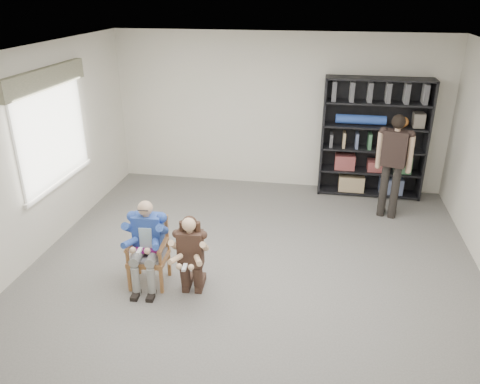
% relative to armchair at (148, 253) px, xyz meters
% --- Properties ---
extents(room_shell, '(6.00, 7.00, 2.80)m').
position_rel_armchair_xyz_m(room_shell, '(1.24, 0.09, 0.96)').
color(room_shell, white).
rests_on(room_shell, ground).
extents(floor, '(6.00, 7.00, 0.01)m').
position_rel_armchair_xyz_m(floor, '(1.24, 0.09, -0.44)').
color(floor, '#63605C').
rests_on(floor, ground).
extents(window_left, '(0.16, 2.00, 1.75)m').
position_rel_armchair_xyz_m(window_left, '(-1.71, 1.09, 1.19)').
color(window_left, white).
rests_on(window_left, room_shell).
extents(armchair, '(0.54, 0.53, 0.88)m').
position_rel_armchair_xyz_m(armchair, '(0.00, 0.00, 0.00)').
color(armchair, '#9C6830').
rests_on(armchair, floor).
extents(seated_man, '(0.54, 0.72, 1.15)m').
position_rel_armchair_xyz_m(seated_man, '(0.00, 0.00, 0.13)').
color(seated_man, navy).
rests_on(seated_man, floor).
extents(kneeling_woman, '(0.49, 0.73, 1.05)m').
position_rel_armchair_xyz_m(kneeling_woman, '(0.58, -0.12, 0.08)').
color(kneeling_woman, '#36231E').
rests_on(kneeling_woman, floor).
extents(bookshelf, '(1.80, 0.38, 2.10)m').
position_rel_armchair_xyz_m(bookshelf, '(2.94, 3.37, 0.61)').
color(bookshelf, black).
rests_on(bookshelf, floor).
extents(standing_man, '(0.59, 0.44, 1.71)m').
position_rel_armchair_xyz_m(standing_man, '(3.18, 2.48, 0.42)').
color(standing_man, black).
rests_on(standing_man, floor).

